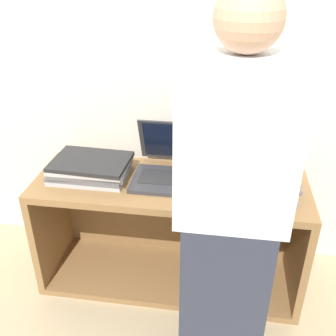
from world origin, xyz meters
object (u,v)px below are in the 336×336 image
(laptop_stack_left, at_px, (91,168))
(laptop_stack_right, at_px, (255,179))
(laptop_open, at_px, (172,167))
(person, at_px, (231,213))

(laptop_stack_left, relative_size, laptop_stack_right, 0.99)
(laptop_stack_right, bearing_deg, laptop_open, 171.28)
(laptop_stack_left, xyz_separation_m, laptop_stack_right, (0.80, -0.01, 0.01))
(laptop_open, bearing_deg, laptop_stack_right, -8.72)
(laptop_open, bearing_deg, laptop_stack_left, -172.00)
(person, bearing_deg, laptop_stack_left, 147.35)
(laptop_stack_right, height_order, person, person)
(laptop_stack_left, bearing_deg, person, -32.65)
(laptop_open, xyz_separation_m, laptop_stack_right, (0.40, -0.06, 0.00))
(person, bearing_deg, laptop_open, 119.97)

